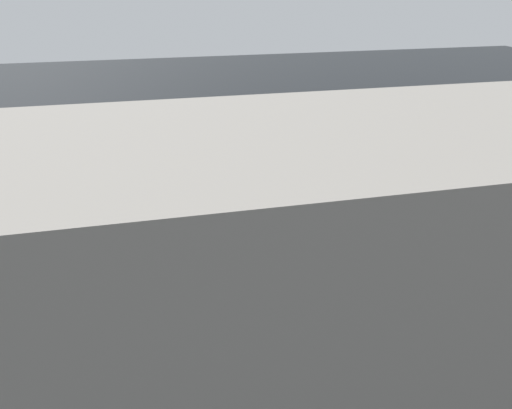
# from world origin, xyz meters

# --- Properties ---
(ground_plane) EXTENTS (60.00, 60.00, 0.00)m
(ground_plane) POSITION_xyz_m (0.00, 0.00, 0.00)
(ground_plane) COLOR black
(kerb_strip) EXTENTS (24.00, 3.20, 0.04)m
(kerb_strip) POSITION_xyz_m (0.00, 4.20, 0.02)
(kerb_strip) COLOR gray
(kerb_strip) RESTS_ON ground
(moving_hatchback) EXTENTS (4.25, 3.10, 2.06)m
(moving_hatchback) POSITION_xyz_m (-0.72, -0.68, 1.03)
(moving_hatchback) COLOR blue
(moving_hatchback) RESTS_ON ground
(fire_hydrant) EXTENTS (0.42, 0.31, 0.80)m
(fire_hydrant) POSITION_xyz_m (4.20, 2.42, 0.40)
(fire_hydrant) COLOR gold
(fire_hydrant) RESTS_ON ground
(pedestrian) EXTENTS (0.27, 0.57, 1.62)m
(pedestrian) POSITION_xyz_m (5.33, 2.53, 0.96)
(pedestrian) COLOR blue
(pedestrian) RESTS_ON ground
(metal_railing) EXTENTS (8.22, 0.04, 1.05)m
(metal_railing) POSITION_xyz_m (-0.24, 5.92, 0.73)
(metal_railing) COLOR #B7BABF
(metal_railing) RESTS_ON ground
(sign_post) EXTENTS (0.07, 0.44, 2.40)m
(sign_post) POSITION_xyz_m (4.11, 3.54, 1.58)
(sign_post) COLOR #4C4C51
(sign_post) RESTS_ON ground
(building_block) EXTENTS (11.61, 2.40, 5.33)m
(building_block) POSITION_xyz_m (0.98, 9.17, 2.67)
(building_block) COLOR gray
(building_block) RESTS_ON ground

